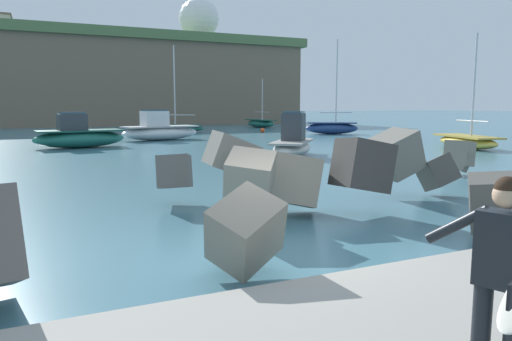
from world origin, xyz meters
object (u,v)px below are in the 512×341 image
at_px(boat_mid_left, 170,128).
at_px(mooring_buoy_inner, 418,156).
at_px(boat_mid_centre, 467,141).
at_px(boat_far_right, 79,136).
at_px(boat_far_centre, 332,127).
at_px(boat_near_centre, 261,123).
at_px(mooring_buoy_middle, 263,130).
at_px(boat_far_left, 160,130).
at_px(radar_dome, 199,22).
at_px(boat_mid_right, 292,143).

distance_m(boat_mid_left, mooring_buoy_inner, 28.09).
bearing_deg(boat_mid_centre, boat_far_right, 154.83).
height_order(boat_far_centre, boat_far_right, boat_far_centre).
bearing_deg(boat_near_centre, boat_mid_left, -152.15).
bearing_deg(mooring_buoy_inner, boat_far_centre, 67.39).
relative_size(boat_mid_left, mooring_buoy_inner, 18.55).
xyz_separation_m(boat_far_right, mooring_buoy_middle, (17.40, 10.51, -0.50)).
distance_m(boat_far_left, mooring_buoy_inner, 19.94).
relative_size(mooring_buoy_middle, radar_dome, 0.05).
xyz_separation_m(boat_mid_right, boat_far_right, (-9.54, 9.64, 0.04)).
xyz_separation_m(boat_near_centre, mooring_buoy_inner, (-7.97, -34.37, -0.30)).
bearing_deg(boat_far_left, mooring_buoy_inner, -66.69).
bearing_deg(boat_near_centre, boat_far_left, -134.61).
bearing_deg(boat_near_centre, mooring_buoy_inner, -103.05).
bearing_deg(boat_mid_left, mooring_buoy_inner, -80.47).
distance_m(boat_mid_right, mooring_buoy_inner, 6.10).
relative_size(boat_far_right, mooring_buoy_inner, 12.67).
xyz_separation_m(boat_mid_left, boat_mid_right, (0.29, -23.46, 0.21)).
relative_size(boat_mid_centre, radar_dome, 0.76).
relative_size(boat_mid_left, boat_far_right, 1.46).
bearing_deg(boat_mid_left, boat_near_centre, 27.85).
distance_m(boat_mid_centre, boat_far_centre, 15.62).
height_order(boat_mid_centre, boat_far_centre, boat_far_centre).
height_order(boat_near_centre, boat_far_centre, boat_far_centre).
distance_m(boat_far_centre, radar_dome, 47.90).
height_order(boat_near_centre, radar_dome, radar_dome).
relative_size(boat_mid_left, mooring_buoy_middle, 18.55).
bearing_deg(boat_far_right, boat_mid_left, 56.23).
bearing_deg(boat_far_right, mooring_buoy_inner, -44.95).
distance_m(boat_near_centre, mooring_buoy_inner, 35.28).
bearing_deg(boat_near_centre, boat_far_centre, -89.50).
bearing_deg(boat_far_centre, mooring_buoy_inner, -112.61).
distance_m(boat_far_centre, mooring_buoy_inner, 21.06).
height_order(boat_far_centre, radar_dome, radar_dome).
distance_m(boat_mid_centre, boat_far_right, 23.61).
xyz_separation_m(boat_far_left, mooring_buoy_inner, (7.89, -18.30, -0.52)).
xyz_separation_m(boat_far_left, mooring_buoy_middle, (11.38, 6.08, -0.52)).
relative_size(boat_far_centre, radar_dome, 0.94).
xyz_separation_m(boat_near_centre, radar_dome, (2.29, 30.05, 16.40)).
bearing_deg(boat_mid_right, boat_far_left, 104.09).
height_order(boat_mid_left, boat_far_centre, boat_far_centre).
relative_size(boat_far_right, mooring_buoy_middle, 12.67).
relative_size(boat_mid_left, boat_mid_right, 1.76).
xyz_separation_m(boat_mid_right, mooring_buoy_inner, (4.36, -4.24, -0.46)).
relative_size(boat_mid_centre, boat_far_centre, 0.80).
relative_size(boat_mid_centre, boat_mid_right, 1.45).
bearing_deg(boat_near_centre, boat_mid_centre, -90.93).
xyz_separation_m(boat_mid_left, mooring_buoy_inner, (4.65, -27.70, -0.25)).
distance_m(boat_mid_centre, mooring_buoy_inner, 8.40).
relative_size(boat_mid_centre, mooring_buoy_inner, 15.33).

